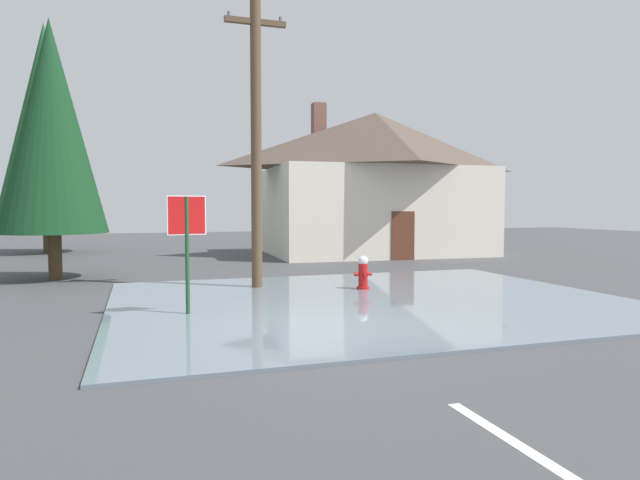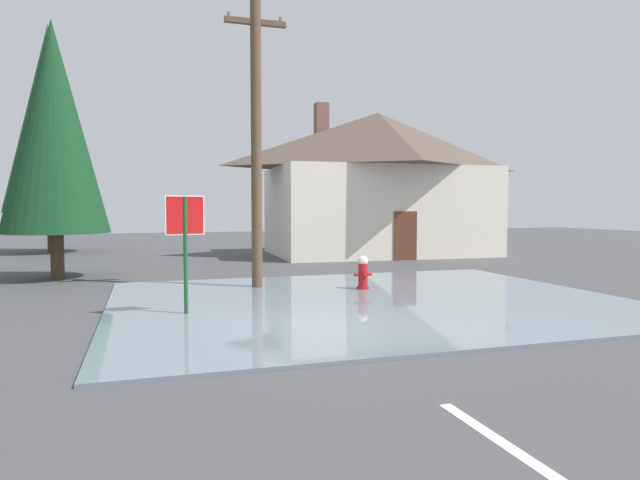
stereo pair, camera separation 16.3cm
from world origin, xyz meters
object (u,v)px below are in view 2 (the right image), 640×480
Objects in this scene: fire_hydrant at (363,274)px; pine_tree_mid_left at (54,127)px; utility_pole at (256,139)px; pine_tree_tall_left at (50,119)px; house at (378,181)px; stop_sign_near at (185,230)px.

fire_hydrant is 10.23m from pine_tree_mid_left.
utility_pole is at bearing -35.90° from pine_tree_mid_left.
utility_pole is 16.26m from pine_tree_tall_left.
utility_pole is (-2.53, 1.19, 3.48)m from fire_hydrant.
house is 1.37× the size of pine_tree_mid_left.
pine_tree_tall_left is at bearing 98.78° from pine_tree_mid_left.
pine_tree_mid_left reaches higher than utility_pole.
stop_sign_near is 2.61× the size of fire_hydrant.
pine_tree_tall_left is (-6.99, 14.49, 2.37)m from utility_pole.
fire_hydrant is at bearing -32.74° from pine_tree_mid_left.
pine_tree_tall_left is (-4.94, 17.69, 4.59)m from stop_sign_near.
stop_sign_near is 18.93m from pine_tree_tall_left.
stop_sign_near is at bearing -122.59° from utility_pole.
house is (9.49, 12.47, 1.66)m from stop_sign_near.
utility_pole is 0.97× the size of pine_tree_mid_left.
fire_hydrant is at bearing -58.73° from pine_tree_tall_left.
pine_tree_tall_left is (-14.44, 5.22, 2.93)m from house.
stop_sign_near is 0.32× the size of utility_pole.
stop_sign_near is 5.16m from fire_hydrant.
house is at bearing -19.89° from pine_tree_tall_left.
pine_tree_tall_left is (-9.52, 15.68, 5.85)m from fire_hydrant.
fire_hydrant is 0.09× the size of house.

